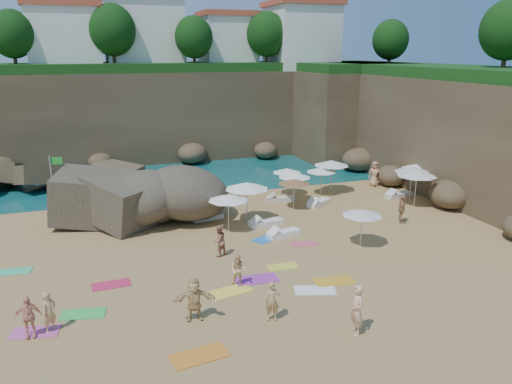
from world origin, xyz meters
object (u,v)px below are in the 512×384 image
object	(u,v)px
rock_outcrop	(138,210)
person_stand_1	(219,241)
flag_pole	(54,178)
parasol_2	(287,171)
person_stand_2	(213,203)
person_stand_6	(357,310)
person_stand_0	(49,312)
person_stand_3	(402,209)
person_stand_4	(375,174)
parasol_0	(295,175)
lounger_0	(207,217)
parasol_1	(331,163)
person_stand_5	(129,198)

from	to	relation	value
rock_outcrop	person_stand_1	bearing A→B (deg)	-70.92
flag_pole	parasol_2	size ratio (longest dim) A/B	1.87
person_stand_2	person_stand_1	bearing A→B (deg)	107.56
person_stand_6	person_stand_0	bearing A→B (deg)	-106.35
person_stand_3	person_stand_4	bearing A→B (deg)	5.46
person_stand_0	person_stand_6	bearing A→B (deg)	-64.74
parasol_0	person_stand_0	xyz separation A→B (m)	(-14.79, -11.90, -1.11)
lounger_0	person_stand_2	xyz separation A→B (m)	(0.56, 0.78, 0.57)
parasol_1	parasol_2	distance (m)	3.30
lounger_0	person_stand_6	size ratio (longest dim) A/B	1.01
lounger_0	person_stand_1	world-z (taller)	person_stand_1
person_stand_1	person_stand_6	size ratio (longest dim) A/B	0.85
person_stand_1	person_stand_6	bearing A→B (deg)	81.49
parasol_2	person_stand_1	world-z (taller)	parasol_2
lounger_0	person_stand_5	xyz separation A→B (m)	(-4.34, 2.76, 0.82)
person_stand_4	person_stand_3	bearing A→B (deg)	-91.31
parasol_1	person_stand_0	size ratio (longest dim) A/B	1.60
lounger_0	person_stand_2	distance (m)	1.12
parasol_1	person_stand_2	bearing A→B (deg)	-166.98
parasol_0	person_stand_3	world-z (taller)	parasol_0
person_stand_2	parasol_1	bearing A→B (deg)	-137.62
person_stand_0	rock_outcrop	bearing A→B (deg)	26.54
flag_pole	person_stand_4	size ratio (longest dim) A/B	2.02
person_stand_2	person_stand_3	xyz separation A→B (m)	(10.18, -5.19, 0.12)
person_stand_4	person_stand_5	xyz separation A→B (m)	(-18.10, -0.61, 0.02)
person_stand_2	person_stand_6	xyz separation A→B (m)	(1.48, -14.94, 0.23)
person_stand_5	person_stand_2	bearing A→B (deg)	-41.35
person_stand_5	person_stand_3	bearing A→B (deg)	-44.78
person_stand_0	parasol_2	bearing A→B (deg)	-2.44
person_stand_4	person_stand_2	bearing A→B (deg)	-148.99
person_stand_0	person_stand_2	world-z (taller)	person_stand_0
rock_outcrop	lounger_0	bearing A→B (deg)	-39.69
flag_pole	person_stand_4	world-z (taller)	flag_pole
person_stand_0	person_stand_5	bearing A→B (deg)	27.95
parasol_0	person_stand_2	size ratio (longest dim) A/B	1.51
rock_outcrop	person_stand_2	world-z (taller)	rock_outcrop
rock_outcrop	person_stand_0	distance (m)	14.33
parasol_2	person_stand_6	xyz separation A→B (m)	(-4.55, -17.48, -0.82)
lounger_0	person_stand_3	distance (m)	11.63
parasol_1	person_stand_5	world-z (taller)	parasol_1
parasol_2	person_stand_0	size ratio (longest dim) A/B	1.31
person_stand_2	person_stand_6	size ratio (longest dim) A/B	0.76
parasol_0	person_stand_4	size ratio (longest dim) A/B	1.15
parasol_1	person_stand_4	bearing A→B (deg)	6.51
person_stand_0	person_stand_4	world-z (taller)	person_stand_4
person_stand_4	person_stand_6	xyz separation A→B (m)	(-11.72, -17.54, 0.01)
person_stand_1	parasol_1	bearing A→B (deg)	-167.94
parasol_0	lounger_0	distance (m)	6.79
parasol_1	person_stand_0	distance (m)	22.63
rock_outcrop	flag_pole	distance (m)	5.37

